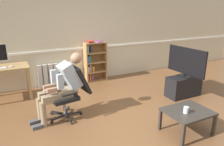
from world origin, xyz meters
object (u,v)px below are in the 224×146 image
(radiator, at_px, (56,74))
(bookshelf, at_px, (94,62))
(tv_stand, at_px, (183,86))
(office_chair, at_px, (71,90))
(drinking_glass, at_px, (186,110))
(tv_screen, at_px, (186,62))
(person_seated, at_px, (62,85))
(coffee_table, at_px, (188,113))
(computer_mouse, at_px, (11,67))

(radiator, bearing_deg, bookshelf, -5.54)
(tv_stand, bearing_deg, office_chair, 174.66)
(radiator, bearing_deg, drinking_glass, -67.71)
(tv_screen, bearing_deg, person_seated, 82.64)
(tv_screen, relative_size, coffee_table, 1.43)
(coffee_table, bearing_deg, office_chair, 137.04)
(coffee_table, xyz_separation_m, drinking_glass, (-0.09, -0.04, 0.10))
(radiator, height_order, office_chair, office_chair)
(bookshelf, bearing_deg, person_seated, -127.19)
(computer_mouse, xyz_separation_m, bookshelf, (2.07, 0.41, -0.23))
(drinking_glass, bearing_deg, office_chair, 134.40)
(computer_mouse, relative_size, coffee_table, 0.14)
(bookshelf, height_order, drinking_glass, bookshelf)
(computer_mouse, relative_size, office_chair, 0.10)
(radiator, distance_m, coffee_table, 3.50)
(computer_mouse, height_order, person_seated, person_seated)
(tv_screen, bearing_deg, office_chair, 81.81)
(computer_mouse, bearing_deg, bookshelf, 11.21)
(tv_screen, distance_m, coffee_table, 1.66)
(office_chair, height_order, tv_stand, office_chair)
(person_seated, height_order, drinking_glass, person_seated)
(radiator, height_order, tv_stand, radiator)
(person_seated, bearing_deg, coffee_table, 42.96)
(bookshelf, bearing_deg, tv_stand, -52.76)
(computer_mouse, distance_m, radiator, 1.26)
(computer_mouse, distance_m, tv_screen, 3.85)
(person_seated, bearing_deg, bookshelf, 135.12)
(bookshelf, distance_m, tv_stand, 2.44)
(computer_mouse, height_order, office_chair, office_chair)
(bookshelf, relative_size, coffee_table, 1.59)
(computer_mouse, height_order, coffee_table, computer_mouse)
(office_chair, bearing_deg, tv_stand, 76.97)
(coffee_table, relative_size, drinking_glass, 6.94)
(person_seated, relative_size, coffee_table, 1.68)
(radiator, relative_size, tv_screen, 0.91)
(drinking_glass, bearing_deg, bookshelf, 95.50)
(coffee_table, distance_m, drinking_glass, 0.14)
(coffee_table, bearing_deg, tv_screen, 47.45)
(coffee_table, bearing_deg, drinking_glass, -155.18)
(office_chair, xyz_separation_m, coffee_table, (1.51, -1.41, -0.17))
(computer_mouse, bearing_deg, tv_stand, -23.21)
(bookshelf, xyz_separation_m, coffee_table, (0.39, -3.10, -0.20))
(office_chair, bearing_deg, bookshelf, 138.70)
(radiator, height_order, tv_screen, tv_screen)
(computer_mouse, height_order, drinking_glass, computer_mouse)
(radiator, relative_size, person_seated, 0.78)
(computer_mouse, relative_size, person_seated, 0.08)
(coffee_table, height_order, drinking_glass, drinking_glass)
(tv_stand, height_order, drinking_glass, drinking_glass)
(radiator, bearing_deg, coffee_table, -66.06)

